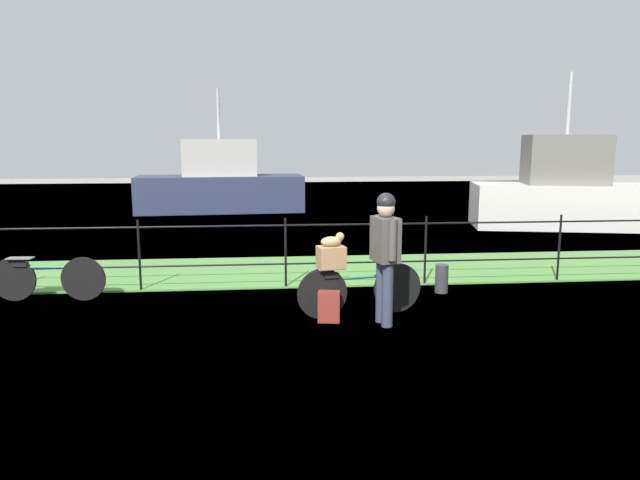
{
  "coord_description": "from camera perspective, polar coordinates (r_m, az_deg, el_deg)",
  "views": [
    {
      "loc": [
        -0.3,
        -6.76,
        2.33
      ],
      "look_at": [
        0.47,
        1.48,
        0.9
      ],
      "focal_mm": 32.74,
      "sensor_mm": 36.0,
      "label": 1
    }
  ],
  "objects": [
    {
      "name": "ground_plane",
      "position": [
        7.15,
        -2.68,
        -9.22
      ],
      "size": [
        60.0,
        60.0,
        0.0
      ],
      "primitive_type": "plane",
      "color": "gray"
    },
    {
      "name": "grass_strip",
      "position": [
        10.45,
        -3.58,
        -3.02
      ],
      "size": [
        27.0,
        2.4,
        0.03
      ],
      "primitive_type": "cube",
      "color": "#569342",
      "rests_on": "ground"
    },
    {
      "name": "harbor_water",
      "position": [
        17.62,
        -4.35,
        2.18
      ],
      "size": [
        30.0,
        30.0,
        0.0
      ],
      "primitive_type": "plane",
      "color": "#60849E",
      "rests_on": "ground"
    },
    {
      "name": "iron_fence",
      "position": [
        9.17,
        -3.39,
        -0.73
      ],
      "size": [
        18.04,
        0.04,
        1.12
      ],
      "color": "black",
      "rests_on": "ground"
    },
    {
      "name": "bicycle_main",
      "position": [
        7.82,
        3.86,
        -4.84
      ],
      "size": [
        1.72,
        0.39,
        0.68
      ],
      "color": "black",
      "rests_on": "ground"
    },
    {
      "name": "wooden_crate",
      "position": [
        7.59,
        1.1,
        -1.69
      ],
      "size": [
        0.39,
        0.31,
        0.29
      ],
      "primitive_type": "cube",
      "rotation": [
        0.0,
        0.0,
        0.2
      ],
      "color": "#A87F51",
      "rests_on": "bicycle_main"
    },
    {
      "name": "terrier_dog",
      "position": [
        7.55,
        1.28,
        -0.04
      ],
      "size": [
        0.32,
        0.19,
        0.18
      ],
      "color": "tan",
      "rests_on": "wooden_crate"
    },
    {
      "name": "cyclist_person",
      "position": [
        7.33,
        6.39,
        -0.68
      ],
      "size": [
        0.33,
        0.53,
        1.68
      ],
      "color": "#383D51",
      "rests_on": "ground"
    },
    {
      "name": "backpack_on_paving",
      "position": [
        7.58,
        0.88,
        -6.52
      ],
      "size": [
        0.31,
        0.22,
        0.4
      ],
      "primitive_type": "cube",
      "rotation": [
        0.0,
        0.0,
        2.98
      ],
      "color": "maroon",
      "rests_on": "ground"
    },
    {
      "name": "mooring_bollard",
      "position": [
        9.17,
        11.8,
        -3.72
      ],
      "size": [
        0.2,
        0.2,
        0.44
      ],
      "primitive_type": "cylinder",
      "color": "#38383D",
      "rests_on": "ground"
    },
    {
      "name": "bicycle_parked",
      "position": [
        9.4,
        -25.11,
        -3.36
      ],
      "size": [
        1.65,
        0.2,
        0.64
      ],
      "color": "black",
      "rests_on": "ground"
    },
    {
      "name": "moored_boat_near",
      "position": [
        19.39,
        -9.72,
        5.32
      ],
      "size": [
        5.45,
        2.11,
        3.94
      ],
      "color": "#2D3856",
      "rests_on": "ground"
    },
    {
      "name": "moored_boat_mid",
      "position": [
        16.92,
        22.65,
        4.18
      ],
      "size": [
        4.92,
        2.77,
        4.05
      ],
      "color": "silver",
      "rests_on": "ground"
    }
  ]
}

